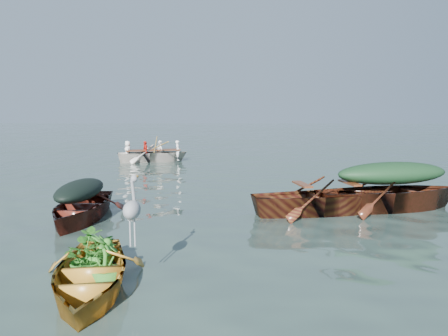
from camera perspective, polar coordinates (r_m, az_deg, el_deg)
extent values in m
plane|color=#31443E|center=(10.10, -5.79, -5.67)|extent=(140.00, 140.00, 0.00)
imported|color=#B67C23|center=(6.03, -17.11, -15.18)|extent=(1.96, 3.36, 0.85)
imported|color=#561E14|center=(9.74, -18.14, -6.50)|extent=(1.47, 3.81, 0.95)
imported|color=#511C13|center=(10.92, 20.92, -5.13)|extent=(5.17, 2.68, 1.19)
imported|color=#5A3116|center=(10.12, 13.08, -5.79)|extent=(4.84, 2.40, 1.10)
imported|color=silver|center=(19.88, -9.23, 0.78)|extent=(4.55, 2.54, 1.04)
ellipsoid|color=black|center=(9.60, -18.30, -2.58)|extent=(0.81, 2.10, 0.40)
ellipsoid|color=black|center=(10.77, 21.14, -0.68)|extent=(2.84, 1.48, 0.52)
imported|color=#1C6C1C|center=(6.32, -16.49, -7.19)|extent=(0.86, 1.02, 0.60)
imported|color=white|center=(19.80, -9.29, 3.37)|extent=(3.26, 2.03, 0.76)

